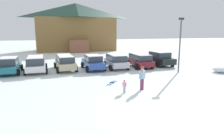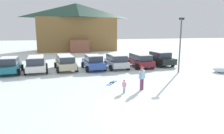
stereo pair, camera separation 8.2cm
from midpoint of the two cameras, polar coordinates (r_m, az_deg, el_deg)
ground at (r=11.20m, az=11.13°, el=-11.76°), size 160.00×160.00×0.00m
ski_lodge at (r=42.58m, az=-10.00°, el=11.23°), size 16.05×9.41×9.56m
parked_teal_hatchback at (r=21.92m, az=-27.15°, el=0.45°), size 2.28×4.24×1.62m
parked_white_suv at (r=21.63m, az=-20.73°, el=0.95°), size 2.38×4.48×1.60m
parked_beige_suv at (r=21.86m, az=-13.10°, el=1.44°), size 2.42×4.84×1.58m
parked_blue_hatchback at (r=21.62m, az=-5.26°, el=1.42°), size 2.29×4.42×1.59m
parked_silver_wagon at (r=22.10m, az=1.32°, el=1.80°), size 2.21×4.05×1.58m
parked_maroon_van at (r=23.04m, az=8.13°, el=2.01°), size 2.22×4.14×1.54m
parked_black_sedan at (r=24.79m, az=13.43°, el=2.43°), size 2.60×4.62×1.67m
skier_adult_in_blue_parka at (r=14.27m, az=8.71°, el=-2.83°), size 0.56×0.40×1.67m
skier_child_in_pink_snowsuit at (r=13.55m, az=3.67°, el=-5.36°), size 0.23×0.28×0.89m
pair_of_skis at (r=16.09m, az=0.12°, el=-4.56°), size 1.21×1.44×0.08m
lamp_post at (r=20.79m, az=19.04°, el=6.71°), size 0.44×0.24×5.37m
plowed_snow_pile at (r=23.04m, az=29.26°, el=-0.62°), size 2.08×1.66×0.59m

